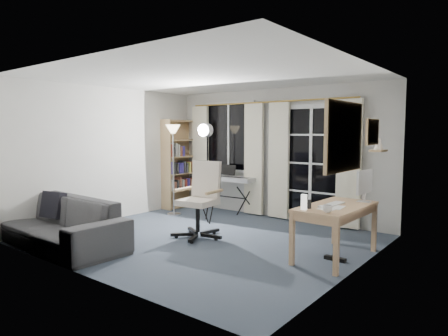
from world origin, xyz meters
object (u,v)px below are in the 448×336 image
at_px(bookshelf, 179,166).
at_px(studio_light, 206,142).
at_px(mug, 327,208).
at_px(keyboard_piano, 226,179).
at_px(desk, 336,212).
at_px(office_chair, 203,192).
at_px(sofa, 57,214).
at_px(monitor, 364,183).
at_px(torchiere_lamp, 173,143).

height_order(bookshelf, studio_light, bookshelf).
bearing_deg(bookshelf, mug, -20.90).
distance_m(keyboard_piano, desk, 3.14).
height_order(studio_light, mug, studio_light).
bearing_deg(keyboard_piano, office_chair, -65.46).
height_order(studio_light, desk, studio_light).
bearing_deg(sofa, desk, 31.52).
height_order(office_chair, sofa, office_chair).
height_order(bookshelf, monitor, bookshelf).
distance_m(office_chair, sofa, 2.10).
relative_size(torchiere_lamp, studio_light, 0.97).
distance_m(torchiere_lamp, studio_light, 0.92).
height_order(torchiere_lamp, sofa, torchiere_lamp).
bearing_deg(sofa, keyboard_piano, 83.54).
distance_m(bookshelf, mug, 4.48).
xyz_separation_m(torchiere_lamp, keyboard_piano, (0.69, 0.75, -0.72)).
distance_m(studio_light, sofa, 2.67).
relative_size(bookshelf, desk, 1.44).
height_order(keyboard_piano, desk, keyboard_piano).
xyz_separation_m(studio_light, mug, (2.69, -1.01, -0.70)).
xyz_separation_m(torchiere_lamp, mug, (3.61, -1.12, -0.66)).
bearing_deg(desk, bookshelf, 164.09).
bearing_deg(keyboard_piano, mug, -34.07).
xyz_separation_m(bookshelf, torchiere_lamp, (0.50, -0.66, 0.52)).
xyz_separation_m(studio_light, monitor, (2.79, -0.06, -0.50)).
bearing_deg(bookshelf, keyboard_piano, 6.63).
bearing_deg(office_chair, desk, -1.89).
xyz_separation_m(monitor, sofa, (-3.49, -2.33, -0.49)).
relative_size(office_chair, monitor, 2.36).
xyz_separation_m(bookshelf, mug, (4.10, -1.78, -0.15)).
bearing_deg(office_chair, torchiere_lamp, 143.08).
xyz_separation_m(desk, monitor, (0.20, 0.45, 0.34)).
relative_size(torchiere_lamp, desk, 1.35).
bearing_deg(keyboard_piano, monitor, -18.38).
distance_m(office_chair, mug, 2.18).
relative_size(desk, mug, 11.56).
xyz_separation_m(office_chair, monitor, (2.25, 0.65, 0.26)).
distance_m(torchiere_lamp, desk, 3.65).
relative_size(desk, monitor, 2.63).
bearing_deg(monitor, studio_light, -179.33).
bearing_deg(monitor, keyboard_piano, 164.97).
distance_m(keyboard_piano, sofa, 3.29).
distance_m(desk, monitor, 0.60).
distance_m(mug, sofa, 3.67).
distance_m(torchiere_lamp, keyboard_piano, 1.24).
relative_size(mug, sofa, 0.05).
xyz_separation_m(keyboard_piano, mug, (2.92, -1.87, 0.06)).
bearing_deg(office_chair, sofa, -133.82).
xyz_separation_m(torchiere_lamp, studio_light, (0.92, -0.11, 0.03)).
distance_m(bookshelf, keyboard_piano, 1.20).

